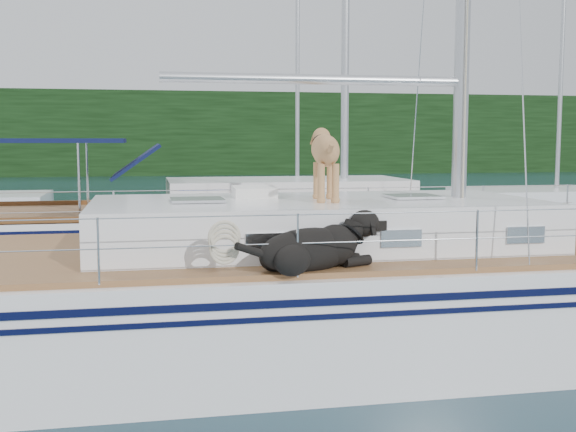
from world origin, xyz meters
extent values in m
plane|color=black|center=(0.00, 0.00, 0.00)|extent=(120.00, 120.00, 0.00)
cube|color=black|center=(0.00, 45.00, 3.00)|extent=(90.00, 3.00, 6.00)
cube|color=#595147|center=(0.00, 46.20, 0.60)|extent=(92.00, 1.00, 1.20)
cube|color=white|center=(0.00, 0.00, 0.50)|extent=(12.00, 3.80, 1.40)
cube|color=brown|center=(0.00, 0.00, 1.23)|extent=(11.52, 3.50, 0.06)
cube|color=white|center=(0.80, 0.00, 1.54)|extent=(5.20, 2.50, 0.55)
cylinder|color=silver|center=(0.80, 0.00, 3.21)|extent=(3.60, 0.12, 0.12)
cylinder|color=silver|center=(0.00, -1.75, 1.82)|extent=(10.56, 0.01, 0.01)
cylinder|color=silver|center=(0.00, 1.75, 1.82)|extent=(10.56, 0.01, 0.01)
cube|color=#2031C8|center=(-0.38, 1.43, 1.29)|extent=(0.75, 0.59, 0.05)
cube|color=white|center=(0.13, 0.46, 1.88)|extent=(0.52, 0.42, 0.13)
torus|color=beige|center=(-0.48, -1.68, 1.62)|extent=(0.40, 0.15, 0.39)
cube|color=white|center=(0.47, 6.11, 0.45)|extent=(11.00, 3.50, 1.30)
cube|color=brown|center=(0.47, 6.11, 1.10)|extent=(10.56, 3.29, 0.06)
cube|color=white|center=(1.67, 6.11, 1.45)|extent=(4.80, 2.30, 0.55)
cube|color=#101A46|center=(-2.73, 6.11, 2.50)|extent=(2.40, 2.30, 0.08)
cube|color=white|center=(4.00, 16.00, 0.40)|extent=(7.20, 3.00, 1.10)
cylinder|color=silver|center=(4.00, 16.00, 6.00)|extent=(0.14, 0.14, 11.00)
cube|color=white|center=(12.00, 13.00, 0.40)|extent=(6.40, 3.00, 1.10)
cylinder|color=silver|center=(12.00, 13.00, 6.00)|extent=(0.14, 0.14, 11.00)
camera|label=1|loc=(-1.20, -8.25, 2.51)|focal=45.00mm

